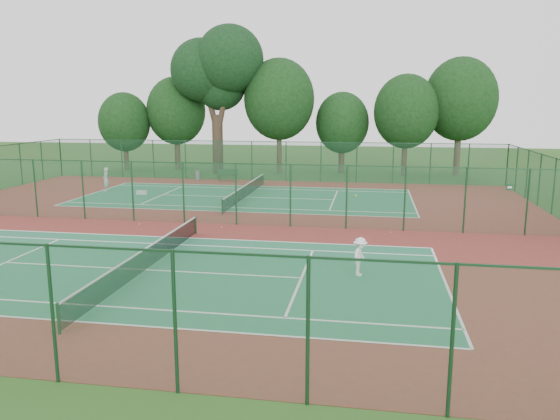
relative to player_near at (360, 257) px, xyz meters
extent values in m
plane|color=#285219|center=(-8.63, 8.31, -0.79)|extent=(120.00, 120.00, 0.00)
cube|color=maroon|center=(-8.63, 8.31, -0.79)|extent=(40.00, 36.00, 0.01)
cube|color=#226C47|center=(-8.63, -0.69, -0.78)|extent=(23.77, 10.97, 0.01)
cube|color=#216A43|center=(-8.63, 17.31, -0.78)|extent=(23.77, 10.97, 0.01)
cube|color=#16442B|center=(-8.63, 26.31, 0.96)|extent=(40.00, 0.02, 3.50)
cube|color=#153A22|center=(-8.63, 26.31, 2.67)|extent=(40.00, 0.05, 0.05)
cube|color=#1B512D|center=(-8.63, 8.31, 0.96)|extent=(40.00, 0.02, 3.50)
cube|color=#153C1F|center=(-8.63, 8.31, 2.67)|extent=(40.00, 0.05, 0.05)
cylinder|color=#163C1F|center=(-8.63, -7.09, -0.31)|extent=(0.10, 0.10, 0.97)
cylinder|color=#163C1F|center=(-8.63, 5.71, -0.31)|extent=(0.10, 0.10, 0.97)
cube|color=black|center=(-8.63, -0.69, -0.31)|extent=(0.02, 12.80, 0.85)
cube|color=silver|center=(-8.63, -0.69, 0.13)|extent=(0.04, 12.80, 0.06)
cylinder|color=#143822|center=(-8.63, 10.91, -0.31)|extent=(0.10, 0.10, 0.97)
cylinder|color=#143822|center=(-8.63, 23.71, -0.31)|extent=(0.10, 0.10, 0.97)
cube|color=black|center=(-8.63, 17.31, -0.31)|extent=(0.02, 12.80, 0.85)
cube|color=white|center=(-8.63, 17.31, 0.13)|extent=(0.04, 12.80, 0.06)
imported|color=white|center=(0.00, 0.00, 0.00)|extent=(0.79, 1.10, 1.55)
imported|color=silver|center=(-20.02, 18.26, 0.15)|extent=(0.56, 0.74, 1.84)
cylinder|color=slate|center=(-14.95, 25.48, -0.36)|extent=(0.51, 0.51, 0.84)
cube|color=#123517|center=(-12.82, 25.18, -0.52)|extent=(0.21, 0.47, 0.52)
cube|color=#123517|center=(-11.49, 25.53, -0.52)|extent=(0.21, 0.47, 0.52)
cube|color=#123517|center=(-12.15, 25.36, -0.24)|extent=(1.79, 0.91, 0.06)
cube|color=#123517|center=(-12.09, 25.14, 0.02)|extent=(1.68, 0.50, 0.52)
cube|color=silver|center=(-16.65, 17.22, -0.64)|extent=(0.79, 0.30, 0.30)
sphere|color=yellow|center=(-7.70, 7.43, -0.75)|extent=(0.06, 0.06, 0.06)
sphere|color=#C9DF34|center=(1.43, 7.61, -0.75)|extent=(0.06, 0.06, 0.06)
sphere|color=gold|center=(-12.48, 7.31, -0.75)|extent=(0.07, 0.07, 0.07)
cylinder|color=#35281D|center=(-14.65, 31.10, 2.05)|extent=(1.04, 1.04, 5.68)
cylinder|color=#35281D|center=(-15.50, 31.38, 6.30)|extent=(1.92, 0.57, 5.65)
cylinder|color=#35281D|center=(-13.80, 30.91, 6.59)|extent=(1.80, 0.53, 6.13)
sphere|color=black|center=(-16.16, 31.38, 9.14)|extent=(6.06, 6.06, 6.06)
sphere|color=black|center=(-13.23, 30.91, 10.09)|extent=(6.44, 6.44, 6.44)
sphere|color=black|center=(-14.46, 31.85, 7.72)|extent=(4.92, 4.92, 4.92)
camera|label=1|loc=(0.33, -20.95, 5.91)|focal=35.00mm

